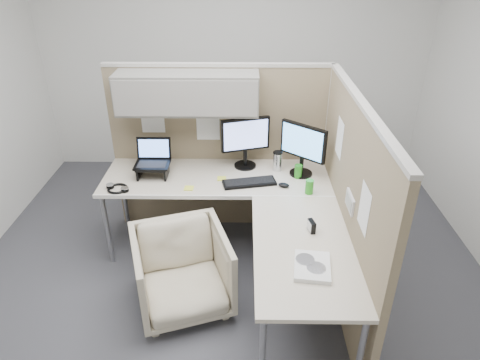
{
  "coord_description": "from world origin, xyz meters",
  "views": [
    {
      "loc": [
        0.14,
        -2.77,
        2.53
      ],
      "look_at": [
        0.1,
        0.25,
        0.85
      ],
      "focal_mm": 32.0,
      "sensor_mm": 36.0,
      "label": 1
    }
  ],
  "objects_px": {
    "keyboard": "(249,183)",
    "office_chair": "(182,268)",
    "desk": "(243,205)",
    "monitor_left": "(245,139)"
  },
  "relations": [
    {
      "from": "desk",
      "to": "monitor_left",
      "type": "xyz_separation_m",
      "value": [
        0.02,
        0.6,
        0.32
      ]
    },
    {
      "from": "desk",
      "to": "keyboard",
      "type": "distance_m",
      "value": 0.28
    },
    {
      "from": "desk",
      "to": "office_chair",
      "type": "height_order",
      "value": "desk"
    },
    {
      "from": "keyboard",
      "to": "desk",
      "type": "bearing_deg",
      "value": -112.56
    },
    {
      "from": "office_chair",
      "to": "monitor_left",
      "type": "relative_size",
      "value": 1.53
    },
    {
      "from": "monitor_left",
      "to": "keyboard",
      "type": "distance_m",
      "value": 0.42
    },
    {
      "from": "keyboard",
      "to": "office_chair",
      "type": "bearing_deg",
      "value": -140.08
    },
    {
      "from": "desk",
      "to": "monitor_left",
      "type": "bearing_deg",
      "value": 88.4
    },
    {
      "from": "desk",
      "to": "keyboard",
      "type": "height_order",
      "value": "keyboard"
    },
    {
      "from": "desk",
      "to": "monitor_left",
      "type": "relative_size",
      "value": 4.29
    }
  ]
}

